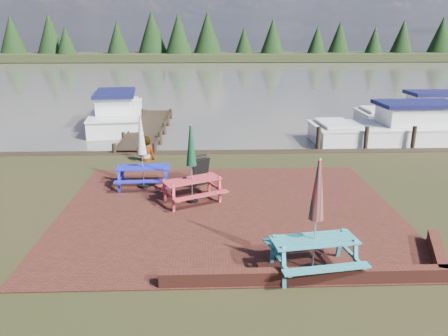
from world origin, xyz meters
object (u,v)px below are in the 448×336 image
chalkboard (201,171)px  picnic_table_teal (315,234)px  picnic_table_blue (143,163)px  person (145,136)px  jetty (148,128)px  boat_near (399,130)px  boat_far (424,116)px  boat_jetty (118,114)px  picnic_table_red (192,176)px

chalkboard → picnic_table_teal: bearing=-99.8°
picnic_table_blue → chalkboard: (1.77, 0.09, -0.29)m
person → picnic_table_blue: bearing=79.4°
jetty → boat_near: size_ratio=1.20×
chalkboard → picnic_table_blue: bearing=149.1°
picnic_table_teal → person: 9.17m
chalkboard → person: (-2.09, 2.81, 0.47)m
picnic_table_teal → chalkboard: (-2.35, 5.22, -0.34)m
chalkboard → boat_far: bearing=4.6°
jetty → person: (0.61, -5.41, 0.83)m
boat_jetty → person: size_ratio=3.96×
chalkboard → person: 3.53m
boat_near → jetty: bearing=77.0°
boat_far → picnic_table_blue: bearing=124.9°
picnic_table_teal → boat_jetty: bearing=105.5°
boat_far → picnic_table_teal: bearing=147.4°
picnic_table_blue → boat_near: (10.61, 6.04, -0.37)m
chalkboard → boat_jetty: bearing=80.1°
picnic_table_red → person: bearing=88.2°
chalkboard → boat_jetty: 11.26m
picnic_table_teal → chalkboard: 5.73m
picnic_table_teal → boat_far: picnic_table_teal is taller
picnic_table_blue → jetty: size_ratio=0.24×
picnic_table_teal → picnic_table_red: (-2.56, 3.85, -0.04)m
jetty → boat_far: size_ratio=1.38×
picnic_table_red → picnic_table_blue: (-1.55, 1.27, -0.01)m
picnic_table_teal → jetty: picnic_table_teal is taller
chalkboard → jetty: bearing=74.2°
boat_jetty → boat_far: size_ratio=1.14×
picnic_table_blue → jetty: bearing=94.4°
jetty → chalkboard: bearing=-71.8°
picnic_table_blue → boat_far: 16.25m
picnic_table_teal → boat_jetty: 16.98m
chalkboard → boat_jetty: boat_jetty is taller
boat_jetty → person: bearing=-78.8°
boat_far → boat_near: bearing=140.3°
picnic_table_teal → person: picnic_table_teal is taller
jetty → picnic_table_blue: bearing=-83.6°
chalkboard → boat_near: boat_near is taller
picnic_table_blue → boat_near: 12.21m
chalkboard → jetty: size_ratio=0.10×
picnic_table_teal → boat_near: size_ratio=0.31×
picnic_table_red → jetty: 9.93m
picnic_table_blue → boat_near: size_ratio=0.29×
chalkboard → person: bearing=92.6°
boat_near → boat_far: boat_far is taller
picnic_table_blue → boat_far: picnic_table_blue is taller
jetty → boat_far: 14.29m
chalkboard → boat_near: 10.66m
boat_jetty → boat_near: bearing=-25.2°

